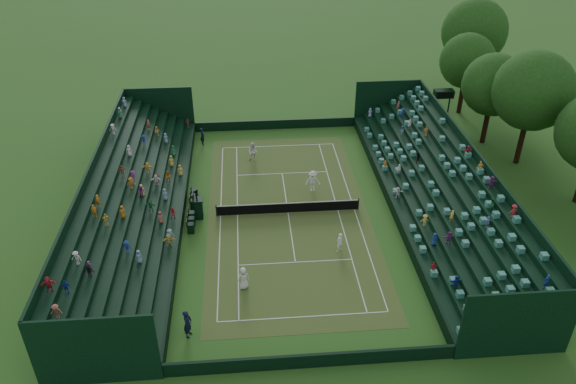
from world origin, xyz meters
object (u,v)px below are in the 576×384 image
Objects in this scene: tennis_net at (288,207)px; player_far_west at (253,152)px; player_near_west at (244,278)px; player_far_east at (313,181)px; player_near_east at (340,242)px; umpire_chair at (198,206)px.

player_far_west reaches higher than tennis_net.
player_near_west is 0.90× the size of player_far_west.
player_far_east is (2.41, 3.24, 0.44)m from tennis_net.
player_far_east reaches higher than player_near_east.
player_near_west reaches higher than tennis_net.
player_near_west is 13.51m from player_far_east.
tennis_net is 9.56m from player_near_west.
player_near_west is 1.07× the size of player_near_east.
player_near_east is 0.82× the size of player_far_east.
umpire_chair reaches higher than player_near_west.
tennis_net is at bearing -123.50° from player_far_east.
player_far_west is 7.65m from player_far_east.
player_far_west is at bearing 105.77° from tennis_net.
player_near_east is at bearing -57.81° from tennis_net.
tennis_net is 6.19× the size of player_far_west.
player_near_west is at bearing -68.31° from umpire_chair.
player_near_west reaches higher than player_near_east.
tennis_net is at bearing -93.48° from player_near_east.
tennis_net is 9.41m from player_far_west.
player_near_east is at bearing -44.15° from player_far_west.
umpire_chair is at bearing -179.13° from tennis_net.
tennis_net is 7.22m from umpire_chair.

